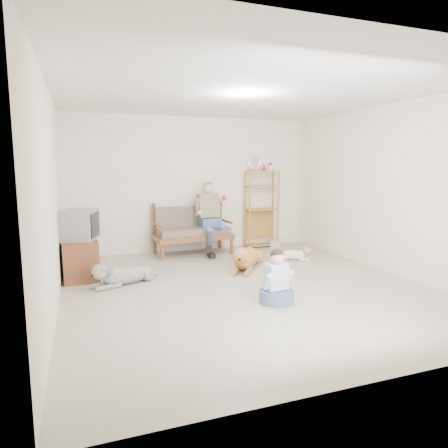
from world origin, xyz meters
name	(u,v)px	position (x,y,z in m)	size (l,w,h in m)	color
floor	(245,286)	(0.00, 0.00, 0.00)	(5.50, 5.50, 0.00)	beige
ceiling	(246,93)	(0.00, 0.00, 2.70)	(5.50, 5.50, 0.00)	silver
wall_back	(193,185)	(0.00, 2.75, 1.35)	(5.00, 5.00, 0.00)	silver
wall_front	(388,215)	(0.00, -2.75, 1.35)	(5.00, 5.00, 0.00)	silver
wall_left	(51,197)	(-2.50, 0.00, 1.35)	(5.50, 5.50, 0.00)	silver
wall_right	(389,189)	(2.50, 0.00, 1.35)	(5.50, 5.50, 0.00)	silver
loveseat	(192,229)	(-0.12, 2.40, 0.49)	(1.54, 0.79, 0.95)	brown
man	(210,222)	(0.19, 2.17, 0.65)	(0.54, 0.77, 1.24)	#4B5889
etagere	(261,208)	(1.46, 2.55, 0.84)	(0.72, 0.32, 1.92)	#AA7B35
book_stack	(274,244)	(1.71, 2.45, 0.06)	(0.20, 0.14, 0.13)	silver
tv_stand	(80,259)	(-2.23, 1.30, 0.30)	(0.53, 0.92, 0.60)	brown
crt_tv	(80,225)	(-2.19, 1.28, 0.83)	(0.59, 0.66, 0.47)	gray
wall_outlet	(132,239)	(-1.25, 2.73, 0.30)	(0.12, 0.02, 0.08)	white
golden_retriever	(246,258)	(0.42, 0.95, 0.18)	(0.88, 1.29, 0.44)	#C37C43
shaggy_dog	(123,275)	(-1.65, 0.69, 0.15)	(1.14, 0.60, 0.36)	silver
terrier	(298,254)	(1.56, 1.18, 0.11)	(0.60, 0.47, 0.26)	white
child	(277,283)	(0.11, -0.77, 0.25)	(0.44, 0.44, 0.69)	#4B5889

